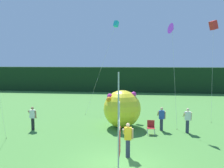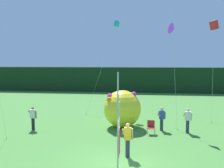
{
  "view_description": "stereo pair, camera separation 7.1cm",
  "coord_description": "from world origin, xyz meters",
  "px_view_note": "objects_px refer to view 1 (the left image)",
  "views": [
    {
      "loc": [
        0.73,
        -10.22,
        4.85
      ],
      "look_at": [
        -0.8,
        3.76,
        3.43
      ],
      "focal_mm": 37.63,
      "sensor_mm": 36.0,
      "label": 1
    },
    {
      "loc": [
        0.8,
        -10.22,
        4.85
      ],
      "look_at": [
        -0.8,
        3.76,
        3.43
      ],
      "focal_mm": 37.63,
      "sensor_mm": 36.0,
      "label": 2
    }
  ],
  "objects_px": {
    "person_mid_field": "(128,139)",
    "person_far_left": "(188,120)",
    "kite_cyan_box_3": "(116,25)",
    "inflatable_balloon": "(122,109)",
    "kite_red_box_1": "(213,26)",
    "folding_chair": "(151,126)",
    "person_near_banner": "(162,118)",
    "kite_purple_delta_2": "(172,29)",
    "banner_flag": "(119,128)",
    "person_far_right": "(33,118)"
  },
  "relations": [
    {
      "from": "person_mid_field",
      "to": "person_far_left",
      "type": "bearing_deg",
      "value": 49.21
    },
    {
      "from": "person_far_left",
      "to": "kite_cyan_box_3",
      "type": "distance_m",
      "value": 11.3
    },
    {
      "from": "inflatable_balloon",
      "to": "kite_red_box_1",
      "type": "bearing_deg",
      "value": 28.93
    },
    {
      "from": "kite_red_box_1",
      "to": "folding_chair",
      "type": "bearing_deg",
      "value": -134.42
    },
    {
      "from": "person_near_banner",
      "to": "kite_red_box_1",
      "type": "relative_size",
      "value": 0.2
    },
    {
      "from": "person_far_left",
      "to": "inflatable_balloon",
      "type": "height_order",
      "value": "inflatable_balloon"
    },
    {
      "from": "inflatable_balloon",
      "to": "kite_purple_delta_2",
      "type": "distance_m",
      "value": 6.85
    },
    {
      "from": "inflatable_balloon",
      "to": "kite_cyan_box_3",
      "type": "distance_m",
      "value": 9.01
    },
    {
      "from": "inflatable_balloon",
      "to": "kite_cyan_box_3",
      "type": "bearing_deg",
      "value": 99.91
    },
    {
      "from": "banner_flag",
      "to": "kite_red_box_1",
      "type": "distance_m",
      "value": 14.54
    },
    {
      "from": "person_near_banner",
      "to": "kite_red_box_1",
      "type": "height_order",
      "value": "kite_red_box_1"
    },
    {
      "from": "banner_flag",
      "to": "inflatable_balloon",
      "type": "height_order",
      "value": "banner_flag"
    },
    {
      "from": "person_mid_field",
      "to": "person_far_left",
      "type": "relative_size",
      "value": 1.04
    },
    {
      "from": "person_near_banner",
      "to": "person_far_left",
      "type": "xyz_separation_m",
      "value": [
        1.68,
        -0.36,
        0.03
      ]
    },
    {
      "from": "banner_flag",
      "to": "kite_purple_delta_2",
      "type": "distance_m",
      "value": 10.29
    },
    {
      "from": "person_far_right",
      "to": "folding_chair",
      "type": "distance_m",
      "value": 8.18
    },
    {
      "from": "inflatable_balloon",
      "to": "person_near_banner",
      "type": "bearing_deg",
      "value": -11.16
    },
    {
      "from": "person_far_left",
      "to": "folding_chair",
      "type": "bearing_deg",
      "value": -168.68
    },
    {
      "from": "person_far_right",
      "to": "kite_cyan_box_3",
      "type": "relative_size",
      "value": 0.19
    },
    {
      "from": "person_mid_field",
      "to": "folding_chair",
      "type": "relative_size",
      "value": 1.97
    },
    {
      "from": "folding_chair",
      "to": "person_near_banner",
      "type": "bearing_deg",
      "value": 47.84
    },
    {
      "from": "kite_red_box_1",
      "to": "banner_flag",
      "type": "bearing_deg",
      "value": -121.43
    },
    {
      "from": "person_far_left",
      "to": "kite_cyan_box_3",
      "type": "relative_size",
      "value": 0.2
    },
    {
      "from": "person_far_left",
      "to": "person_mid_field",
      "type": "bearing_deg",
      "value": -130.79
    },
    {
      "from": "person_near_banner",
      "to": "folding_chair",
      "type": "bearing_deg",
      "value": -132.16
    },
    {
      "from": "banner_flag",
      "to": "kite_cyan_box_3",
      "type": "xyz_separation_m",
      "value": [
        -1.37,
        13.15,
        6.09
      ]
    },
    {
      "from": "person_far_left",
      "to": "person_far_right",
      "type": "xyz_separation_m",
      "value": [
        -10.62,
        -0.45,
        -0.03
      ]
    },
    {
      "from": "kite_red_box_1",
      "to": "kite_cyan_box_3",
      "type": "xyz_separation_m",
      "value": [
        -8.36,
        1.71,
        0.45
      ]
    },
    {
      "from": "person_mid_field",
      "to": "kite_cyan_box_3",
      "type": "distance_m",
      "value": 13.36
    },
    {
      "from": "person_far_right",
      "to": "kite_red_box_1",
      "type": "xyz_separation_m",
      "value": [
        13.52,
        5.42,
        6.88
      ]
    },
    {
      "from": "folding_chair",
      "to": "kite_purple_delta_2",
      "type": "relative_size",
      "value": 0.12
    },
    {
      "from": "kite_cyan_box_3",
      "to": "folding_chair",
      "type": "bearing_deg",
      "value": -67.21
    },
    {
      "from": "banner_flag",
      "to": "kite_purple_delta_2",
      "type": "bearing_deg",
      "value": 69.21
    },
    {
      "from": "folding_chair",
      "to": "kite_red_box_1",
      "type": "height_order",
      "value": "kite_red_box_1"
    },
    {
      "from": "banner_flag",
      "to": "person_mid_field",
      "type": "xyz_separation_m",
      "value": [
        0.28,
        2.06,
        -1.17
      ]
    },
    {
      "from": "person_near_banner",
      "to": "person_far_left",
      "type": "height_order",
      "value": "person_far_left"
    },
    {
      "from": "kite_purple_delta_2",
      "to": "person_mid_field",
      "type": "bearing_deg",
      "value": -114.62
    },
    {
      "from": "person_far_left",
      "to": "inflatable_balloon",
      "type": "relative_size",
      "value": 0.62
    },
    {
      "from": "person_far_right",
      "to": "person_far_left",
      "type": "bearing_deg",
      "value": 2.44
    },
    {
      "from": "person_far_left",
      "to": "banner_flag",
      "type": "bearing_deg",
      "value": -122.28
    },
    {
      "from": "inflatable_balloon",
      "to": "kite_cyan_box_3",
      "type": "relative_size",
      "value": 0.31
    },
    {
      "from": "person_mid_field",
      "to": "person_far_right",
      "type": "relative_size",
      "value": 1.07
    },
    {
      "from": "folding_chair",
      "to": "kite_cyan_box_3",
      "type": "height_order",
      "value": "kite_cyan_box_3"
    },
    {
      "from": "banner_flag",
      "to": "kite_cyan_box_3",
      "type": "height_order",
      "value": "kite_cyan_box_3"
    },
    {
      "from": "banner_flag",
      "to": "kite_cyan_box_3",
      "type": "distance_m",
      "value": 14.55
    },
    {
      "from": "person_near_banner",
      "to": "inflatable_balloon",
      "type": "height_order",
      "value": "inflatable_balloon"
    },
    {
      "from": "person_far_right",
      "to": "kite_red_box_1",
      "type": "relative_size",
      "value": 0.2
    },
    {
      "from": "person_near_banner",
      "to": "inflatable_balloon",
      "type": "distance_m",
      "value": 2.87
    },
    {
      "from": "banner_flag",
      "to": "folding_chair",
      "type": "bearing_deg",
      "value": 74.65
    },
    {
      "from": "folding_chair",
      "to": "person_far_right",
      "type": "bearing_deg",
      "value": 179.74
    }
  ]
}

